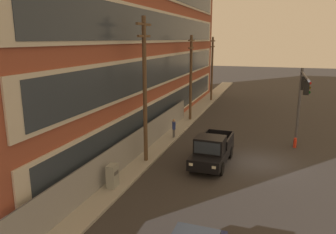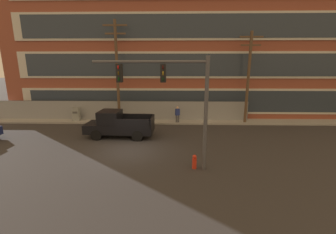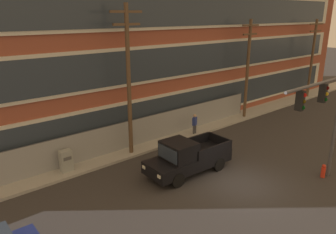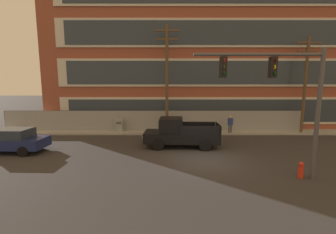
{
  "view_description": "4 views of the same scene",
  "coord_description": "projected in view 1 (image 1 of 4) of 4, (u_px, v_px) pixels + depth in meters",
  "views": [
    {
      "loc": [
        -21.34,
        -0.55,
        8.02
      ],
      "look_at": [
        -2.94,
        5.4,
        3.4
      ],
      "focal_mm": 35.0,
      "sensor_mm": 36.0,
      "label": 1
    },
    {
      "loc": [
        2.95,
        -13.76,
        5.54
      ],
      "look_at": [
        2.57,
        1.51,
        1.94
      ],
      "focal_mm": 24.0,
      "sensor_mm": 36.0,
      "label": 2
    },
    {
      "loc": [
        -13.27,
        -9.26,
        8.76
      ],
      "look_at": [
        -1.66,
        4.19,
        3.15
      ],
      "focal_mm": 35.0,
      "sensor_mm": 36.0,
      "label": 3
    },
    {
      "loc": [
        -2.16,
        -12.53,
        4.36
      ],
      "look_at": [
        -2.12,
        2.33,
        2.22
      ],
      "focal_mm": 24.0,
      "sensor_mm": 36.0,
      "label": 4
    }
  ],
  "objects": [
    {
      "name": "ground_plane",
      "position": [
        259.0,
        163.0,
        21.77
      ],
      "size": [
        160.0,
        160.0,
        0.0
      ],
      "primitive_type": "plane",
      "color": "#333030"
    },
    {
      "name": "utility_pole_near_corner",
      "position": [
        145.0,
        86.0,
        20.65
      ],
      "size": [
        2.17,
        0.26,
        9.39
      ],
      "color": "brown",
      "rests_on": "ground"
    },
    {
      "name": "utility_pole_far_east",
      "position": [
        212.0,
        66.0,
        42.32
      ],
      "size": [
        2.71,
        0.26,
        8.28
      ],
      "color": "brown",
      "rests_on": "ground"
    },
    {
      "name": "electrical_cabinet",
      "position": [
        113.0,
        177.0,
        17.75
      ],
      "size": [
        0.67,
        0.48,
        1.42
      ],
      "color": "#939993",
      "rests_on": "ground"
    },
    {
      "name": "brick_mill_building",
      "position": [
        118.0,
        47.0,
        30.39
      ],
      "size": [
        41.97,
        10.37,
        14.51
      ],
      "color": "brown",
      "rests_on": "ground"
    },
    {
      "name": "pedestrian_near_cabinet",
      "position": [
        174.0,
        128.0,
        26.71
      ],
      "size": [
        0.46,
        0.37,
        1.69
      ],
      "color": "#4C4C51",
      "rests_on": "ground"
    },
    {
      "name": "utility_pole_midblock",
      "position": [
        191.0,
        75.0,
        31.9
      ],
      "size": [
        2.05,
        0.26,
        8.39
      ],
      "color": "brown",
      "rests_on": "ground"
    },
    {
      "name": "chain_link_fence",
      "position": [
        126.0,
        153.0,
        20.67
      ],
      "size": [
        27.57,
        0.06,
        2.01
      ],
      "color": "gray",
      "rests_on": "ground"
    },
    {
      "name": "sidewalk_building_side",
      "position": [
        152.0,
        150.0,
        24.03
      ],
      "size": [
        80.0,
        1.93,
        0.16
      ],
      "primitive_type": "cube",
      "color": "#9E9B93",
      "rests_on": "ground"
    },
    {
      "name": "traffic_signal_mast",
      "position": [
        302.0,
        95.0,
        22.76
      ],
      "size": [
        5.75,
        0.43,
        5.96
      ],
      "color": "#4C4C51",
      "rests_on": "ground"
    },
    {
      "name": "fire_hydrant",
      "position": [
        295.0,
        143.0,
        24.76
      ],
      "size": [
        0.24,
        0.24,
        0.78
      ],
      "color": "red",
      "rests_on": "ground"
    },
    {
      "name": "pickup_truck_black",
      "position": [
        212.0,
        151.0,
        21.19
      ],
      "size": [
        5.32,
        2.22,
        2.07
      ],
      "color": "black",
      "rests_on": "ground"
    }
  ]
}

